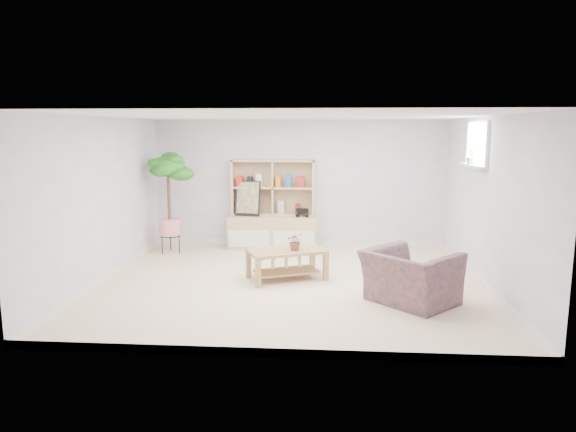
# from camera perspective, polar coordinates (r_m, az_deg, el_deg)

# --- Properties ---
(floor) EXTENTS (5.50, 5.00, 0.01)m
(floor) POSITION_cam_1_polar(r_m,az_deg,el_deg) (7.55, 0.27, -7.46)
(floor) COLOR beige
(floor) RESTS_ON ground
(ceiling) EXTENTS (5.50, 5.00, 0.01)m
(ceiling) POSITION_cam_1_polar(r_m,az_deg,el_deg) (7.23, 0.28, 11.06)
(ceiling) COLOR white
(ceiling) RESTS_ON walls
(walls) EXTENTS (5.51, 5.01, 2.40)m
(walls) POSITION_cam_1_polar(r_m,az_deg,el_deg) (7.29, 0.27, 1.60)
(walls) COLOR white
(walls) RESTS_ON floor
(baseboard) EXTENTS (5.50, 5.00, 0.10)m
(baseboard) POSITION_cam_1_polar(r_m,az_deg,el_deg) (7.54, 0.27, -7.09)
(baseboard) COLOR white
(baseboard) RESTS_ON floor
(window) EXTENTS (0.10, 0.98, 0.68)m
(window) POSITION_cam_1_polar(r_m,az_deg,el_deg) (8.13, 20.35, 7.48)
(window) COLOR #CADEFF
(window) RESTS_ON walls
(window_sill) EXTENTS (0.14, 1.00, 0.04)m
(window_sill) POSITION_cam_1_polar(r_m,az_deg,el_deg) (8.12, 19.81, 5.25)
(window_sill) COLOR white
(window_sill) RESTS_ON walls
(storage_unit) EXTENTS (1.66, 0.56, 1.66)m
(storage_unit) POSITION_cam_1_polar(r_m,az_deg,el_deg) (9.60, -1.72, 1.27)
(storage_unit) COLOR #C8B185
(storage_unit) RESTS_ON floor
(poster) EXTENTS (0.48, 0.19, 0.65)m
(poster) POSITION_cam_1_polar(r_m,az_deg,el_deg) (9.58, -4.48, 1.95)
(poster) COLOR yellow
(poster) RESTS_ON storage_unit
(toy_truck) EXTENTS (0.32, 0.22, 0.17)m
(toy_truck) POSITION_cam_1_polar(r_m,az_deg,el_deg) (9.50, 1.61, 0.44)
(toy_truck) COLOR black
(toy_truck) RESTS_ON storage_unit
(coffee_table) EXTENTS (1.26, 0.99, 0.45)m
(coffee_table) POSITION_cam_1_polar(r_m,az_deg,el_deg) (7.68, -0.15, -5.40)
(coffee_table) COLOR #9C7A4E
(coffee_table) RESTS_ON floor
(table_plant) EXTENTS (0.27, 0.24, 0.28)m
(table_plant) POSITION_cam_1_polar(r_m,az_deg,el_deg) (7.56, 0.85, -2.80)
(table_plant) COLOR #2F6D31
(table_plant) RESTS_ON coffee_table
(floor_tree) EXTENTS (0.80, 0.80, 1.83)m
(floor_tree) POSITION_cam_1_polar(r_m,az_deg,el_deg) (9.44, -13.07, 1.40)
(floor_tree) COLOR #24671D
(floor_tree) RESTS_ON floor
(armchair) EXTENTS (1.40, 1.40, 0.78)m
(armchair) POSITION_cam_1_polar(r_m,az_deg,el_deg) (6.79, 13.46, -6.23)
(armchair) COLOR #22274E
(armchair) RESTS_ON floor
(sill_plant) EXTENTS (0.15, 0.13, 0.22)m
(sill_plant) POSITION_cam_1_polar(r_m,az_deg,el_deg) (8.24, 19.63, 6.21)
(sill_plant) COLOR #24671D
(sill_plant) RESTS_ON window_sill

